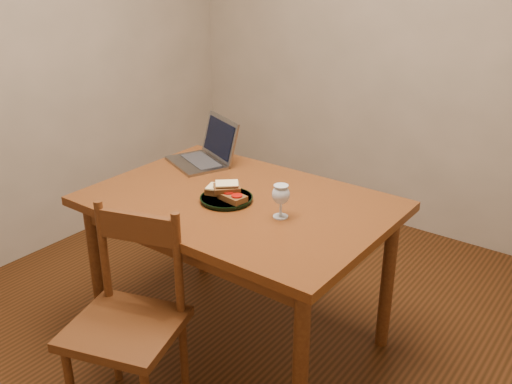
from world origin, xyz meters
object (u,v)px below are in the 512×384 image
Objects in this scene: table at (239,217)px; plate at (226,199)px; laptop at (207,151)px; chair at (127,313)px; milk_glass at (281,201)px.

table is 0.11m from plate.
laptop is (-0.42, 0.28, 0.15)m from table.
plate is 0.58× the size of laptop.
chair reaches higher than table.
table is at bearing 171.08° from milk_glass.
plate is (-0.03, -0.05, 0.10)m from table.
table is 5.62× the size of plate.
table is 2.57× the size of chair.
milk_glass reaches higher than chair.
milk_glass reaches higher than plate.
table is at bearing -10.12° from laptop.
plate reaches higher than table.
chair is 3.53× the size of milk_glass.
milk_glass is at bearing -8.92° from table.
laptop is at bearing 146.81° from table.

